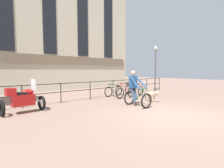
% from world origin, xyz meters
% --- Properties ---
extents(ground_plane, '(60.00, 60.00, 0.00)m').
position_xyz_m(ground_plane, '(0.00, 0.00, 0.00)').
color(ground_plane, '#8E7060').
extents(canal_railing, '(15.05, 0.05, 1.05)m').
position_xyz_m(canal_railing, '(-0.00, 5.20, 0.71)').
color(canal_railing, '#232326').
rests_on(canal_railing, ground_plane).
extents(building_facade, '(18.00, 0.72, 11.32)m').
position_xyz_m(building_facade, '(0.00, 10.99, 5.63)').
color(building_facade, '#BCB299').
rests_on(building_facade, ground_plane).
extents(cyclist_with_bike, '(0.78, 1.22, 1.70)m').
position_xyz_m(cyclist_with_bike, '(0.37, 2.03, 0.76)').
color(cyclist_with_bike, black).
rests_on(cyclist_with_bike, ground_plane).
extents(dog, '(0.29, 0.95, 0.62)m').
position_xyz_m(dog, '(1.82, 2.10, 0.42)').
color(dog, tan).
rests_on(dog, ground_plane).
extents(parked_motorcycle, '(1.66, 0.72, 1.35)m').
position_xyz_m(parked_motorcycle, '(-4.02, 4.15, 0.56)').
color(parked_motorcycle, black).
rests_on(parked_motorcycle, ground_plane).
extents(parked_bicycle_near_lamp, '(0.67, 1.12, 0.86)m').
position_xyz_m(parked_bicycle_near_lamp, '(1.35, 4.54, 0.36)').
color(parked_bicycle_near_lamp, black).
rests_on(parked_bicycle_near_lamp, ground_plane).
extents(parked_bicycle_mid_left, '(0.73, 1.15, 0.86)m').
position_xyz_m(parked_bicycle_mid_left, '(2.31, 4.54, 0.36)').
color(parked_bicycle_mid_left, black).
rests_on(parked_bicycle_mid_left, ground_plane).
extents(parked_bicycle_mid_right, '(0.81, 1.19, 0.86)m').
position_xyz_m(parked_bicycle_mid_right, '(3.26, 4.54, 0.36)').
color(parked_bicycle_mid_right, black).
rests_on(parked_bicycle_mid_right, ground_plane).
extents(street_lamp, '(0.28, 0.28, 3.73)m').
position_xyz_m(street_lamp, '(6.73, 5.13, 2.11)').
color(street_lamp, '#424247').
rests_on(street_lamp, ground_plane).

